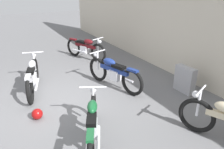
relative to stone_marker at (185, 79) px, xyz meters
The scene contains 8 objects.
ground_plane 3.48m from the stone_marker, 107.11° to the right, with size 40.00×40.00×0.00m, color slate.
building_wall 1.88m from the stone_marker, 142.55° to the left, with size 18.00×0.30×3.49m, color beige.
stone_marker is the anchor object (origin of this frame).
helmet 3.91m from the stone_marker, 97.38° to the right, with size 0.24×0.24×0.24m, color maroon.
motorcycle_silver 4.18m from the stone_marker, 118.14° to the right, with size 2.07×0.79×0.95m.
motorcycle_green 3.19m from the stone_marker, 75.45° to the right, with size 1.81×0.98×0.88m.
motorcycle_blue 1.98m from the stone_marker, 126.17° to the right, with size 2.05×0.85×0.95m.
motorcycle_maroon 4.21m from the stone_marker, 161.36° to the right, with size 1.94×1.03×0.94m.
Camera 1 is at (4.96, -1.02, 2.77)m, focal length 35.08 mm.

